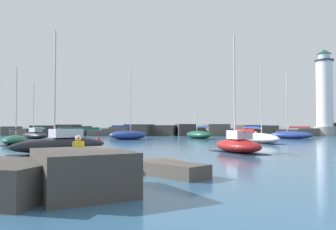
{
  "coord_description": "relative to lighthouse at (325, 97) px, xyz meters",
  "views": [
    {
      "loc": [
        2.84,
        -12.48,
        2.08
      ],
      "look_at": [
        0.88,
        27.86,
        3.32
      ],
      "focal_mm": 35.0,
      "sensor_mm": 36.0,
      "label": 1
    }
  ],
  "objects": [
    {
      "name": "sailboat_moored_9",
      "position": [
        -49.55,
        -15.48,
        -6.77
      ],
      "size": [
        6.91,
        6.62,
        8.6
      ],
      "color": "black",
      "rests_on": "ground"
    },
    {
      "name": "open_sea_beyond",
      "position": [
        -29.84,
        60.62,
        -7.38
      ],
      "size": [
        400.0,
        116.0,
        0.01
      ],
      "color": "#235175",
      "rests_on": "ground"
    },
    {
      "name": "sailboat_moored_7",
      "position": [
        -10.85,
        -13.61,
        -6.77
      ],
      "size": [
        6.46,
        5.78,
        10.28
      ],
      "color": "navy",
      "rests_on": "ground"
    },
    {
      "name": "mooring_buoy_orange_near",
      "position": [
        -36.84,
        -26.79,
        -7.07
      ],
      "size": [
        0.62,
        0.62,
        0.82
      ],
      "color": "red",
      "rests_on": "ground"
    },
    {
      "name": "sailboat_moored_8",
      "position": [
        -22.94,
        -39.06,
        -6.75
      ],
      "size": [
        4.16,
        5.76,
        8.96
      ],
      "color": "maroon",
      "rests_on": "ground"
    },
    {
      "name": "sailboat_moored_3",
      "position": [
        -44.96,
        -29.98,
        -6.86
      ],
      "size": [
        3.93,
        6.22,
        8.38
      ],
      "color": "#195138",
      "rests_on": "ground"
    },
    {
      "name": "sailboat_moored_1",
      "position": [
        -18.29,
        -25.5,
        -6.77
      ],
      "size": [
        4.3,
        8.04,
        9.19
      ],
      "color": "white",
      "rests_on": "ground"
    },
    {
      "name": "foreground_rocks",
      "position": [
        -31.64,
        -53.15,
        -6.94
      ],
      "size": [
        11.46,
        8.99,
        1.3
      ],
      "color": "#423D38",
      "rests_on": "ground"
    },
    {
      "name": "breakwater_jetty",
      "position": [
        -26.96,
        0.69,
        -6.41
      ],
      "size": [
        71.19,
        7.44,
        2.5
      ],
      "color": "#4C443D",
      "rests_on": "ground"
    },
    {
      "name": "sailboat_moored_2",
      "position": [
        -36.15,
        -39.77,
        -6.71
      ],
      "size": [
        6.36,
        7.32,
        9.12
      ],
      "color": "black",
      "rests_on": "ground"
    },
    {
      "name": "sailboat_moored_0",
      "position": [
        -34.96,
        -17.8,
        -6.7
      ],
      "size": [
        5.48,
        2.9,
        10.54
      ],
      "color": "navy",
      "rests_on": "ground"
    },
    {
      "name": "person_on_rocks",
      "position": [
        -30.75,
        -52.51,
        -6.42
      ],
      "size": [
        0.36,
        0.23,
        1.72
      ],
      "color": "#282833",
      "rests_on": "ground"
    },
    {
      "name": "ground_plane",
      "position": [
        -29.84,
        -51.49,
        -7.38
      ],
      "size": [
        600.0,
        600.0,
        0.0
      ],
      "primitive_type": "plane",
      "color": "#336084"
    },
    {
      "name": "lighthouse",
      "position": [
        0.0,
        0.0,
        0.0
      ],
      "size": [
        4.03,
        4.03,
        16.66
      ],
      "color": "gray",
      "rests_on": "ground"
    },
    {
      "name": "sailboat_moored_6",
      "position": [
        -24.77,
        -14.18,
        -6.75
      ],
      "size": [
        4.93,
        5.97,
        9.73
      ],
      "color": "#195138",
      "rests_on": "ground"
    }
  ]
}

